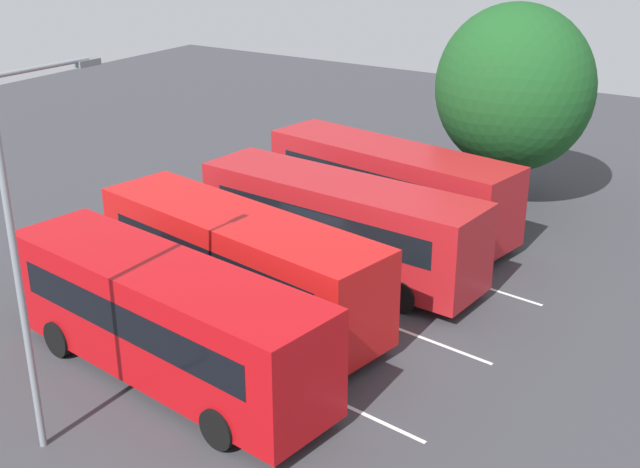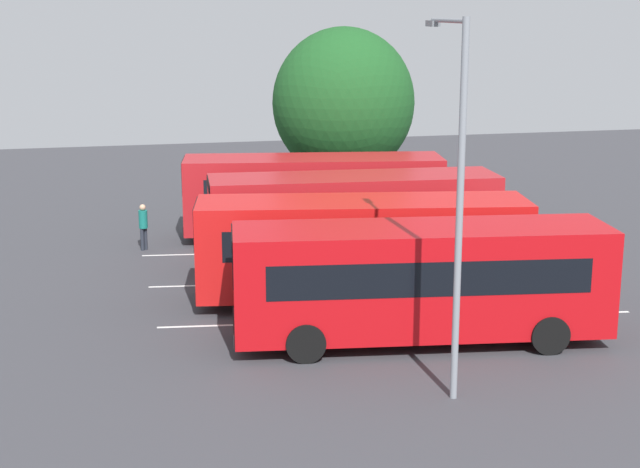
# 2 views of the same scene
# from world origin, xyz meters

# --- Properties ---
(ground_plane) EXTENTS (67.87, 67.87, 0.00)m
(ground_plane) POSITION_xyz_m (0.00, 0.00, 0.00)
(ground_plane) COLOR #38383D
(bus_far_left) EXTENTS (10.13, 4.02, 3.16)m
(bus_far_left) POSITION_xyz_m (0.19, -6.25, 1.74)
(bus_far_left) COLOR #AD191E
(bus_far_left) RESTS_ON ground
(bus_center_left) EXTENTS (10.03, 3.25, 3.16)m
(bus_center_left) POSITION_xyz_m (-0.25, -1.94, 1.74)
(bus_center_left) COLOR #AD191E
(bus_center_left) RESTS_ON ground
(bus_center_right) EXTENTS (10.14, 4.14, 3.16)m
(bus_center_right) POSITION_xyz_m (0.62, 2.24, 1.74)
(bus_center_right) COLOR red
(bus_center_right) RESTS_ON ground
(bus_far_right) EXTENTS (10.11, 3.79, 3.16)m
(bus_far_right) POSITION_xyz_m (0.07, 6.00, 1.74)
(bus_far_right) COLOR #B70C11
(bus_far_right) RESTS_ON ground
(pedestrian) EXTENTS (0.45, 0.45, 1.72)m
(pedestrian) POSITION_xyz_m (6.67, -5.78, 1.01)
(pedestrian) COLOR #232833
(pedestrian) RESTS_ON ground
(street_lamp) EXTENTS (0.32, 2.75, 8.52)m
(street_lamp) POSITION_xyz_m (0.50, 9.46, 4.89)
(street_lamp) COLOR gray
(street_lamp) RESTS_ON ground
(depot_tree) EXTENTS (6.23, 5.61, 7.95)m
(depot_tree) POSITION_xyz_m (-2.39, -11.49, 4.67)
(depot_tree) COLOR #4C3823
(depot_tree) RESTS_ON ground
(lane_stripe_outer_left) EXTENTS (13.61, 1.85, 0.01)m
(lane_stripe_outer_left) POSITION_xyz_m (0.00, -4.07, 0.00)
(lane_stripe_outer_left) COLOR silver
(lane_stripe_outer_left) RESTS_ON ground
(lane_stripe_inner_left) EXTENTS (13.61, 1.85, 0.01)m
(lane_stripe_inner_left) POSITION_xyz_m (0.00, 0.00, 0.00)
(lane_stripe_inner_left) COLOR silver
(lane_stripe_inner_left) RESTS_ON ground
(lane_stripe_inner_right) EXTENTS (13.61, 1.85, 0.01)m
(lane_stripe_inner_right) POSITION_xyz_m (0.00, 4.07, 0.00)
(lane_stripe_inner_right) COLOR silver
(lane_stripe_inner_right) RESTS_ON ground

